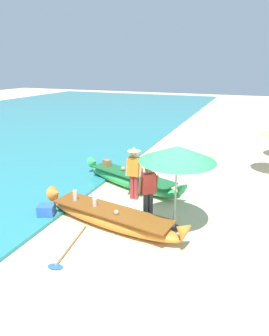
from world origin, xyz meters
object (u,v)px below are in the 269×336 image
boat_orange_foreground (111,217)px  boat_green_midground (131,180)px  person_vendor_hatted (134,170)px  patio_umbrella_large (177,154)px  person_tourist_customer (148,191)px  paddle (67,251)px  cooler_box (47,212)px

boat_orange_foreground → boat_green_midground: size_ratio=1.04×
person_vendor_hatted → patio_umbrella_large: (1.73, -1.40, 1.10)m
person_tourist_customer → paddle: 2.62m
boat_orange_foreground → patio_umbrella_large: size_ratio=1.94×
paddle → person_tourist_customer: bearing=58.0°
person_vendor_hatted → paddle: 3.51m
person_tourist_customer → cooler_box: bearing=-162.0°
person_vendor_hatted → person_tourist_customer: size_ratio=1.05×
person_vendor_hatted → cooler_box: (-1.85, -2.16, -0.81)m
boat_orange_foreground → person_tourist_customer: 1.26m
person_vendor_hatted → person_tourist_customer: 1.57m
boat_green_midground → patio_umbrella_large: bearing=-46.0°
boat_green_midground → cooler_box: bearing=-115.1°
patio_umbrella_large → person_tourist_customer: bearing=170.2°
boat_green_midground → patio_umbrella_large: size_ratio=1.86×
person_tourist_customer → boat_orange_foreground: bearing=-144.3°
person_vendor_hatted → boat_orange_foreground: bearing=-87.7°
boat_green_midground → person_tourist_customer: bearing=-56.9°
boat_green_midground → person_tourist_customer: 2.60m
boat_orange_foreground → boat_green_midground: boat_green_midground is taller
boat_green_midground → paddle: bearing=-89.0°
person_tourist_customer → cooler_box: 3.02m
boat_green_midground → patio_umbrella_large: (2.16, -2.24, 1.83)m
boat_orange_foreground → person_tourist_customer: person_tourist_customer is taller
person_tourist_customer → cooler_box: (-2.78, -0.90, -0.75)m
cooler_box → boat_green_midground: bearing=44.1°
person_vendor_hatted → person_tourist_customer: (0.94, -1.26, -0.06)m
boat_green_midground → patio_umbrella_large: patio_umbrella_large is taller
boat_orange_foreground → person_vendor_hatted: bearing=92.3°
boat_orange_foreground → cooler_box: size_ratio=9.95×
boat_orange_foreground → patio_umbrella_large: patio_umbrella_large is taller
person_vendor_hatted → paddle: (-0.37, -3.34, -0.99)m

